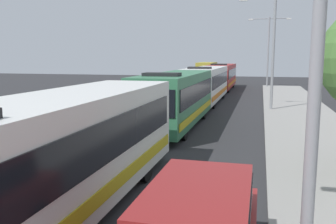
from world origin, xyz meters
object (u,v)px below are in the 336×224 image
object	(u,v)px
box_truck_oncoming	(206,72)
streetlamp_mid	(274,41)
streetlamp_far	(268,45)
bus_fourth_in_line	(222,76)
bus_lead	(60,153)
bus_second_in_line	(176,97)
bus_middle	(206,83)

from	to	relation	value
box_truck_oncoming	streetlamp_mid	bearing A→B (deg)	-71.55
streetlamp_far	streetlamp_mid	bearing A→B (deg)	-90.00
bus_fourth_in_line	box_truck_oncoming	xyz separation A→B (m)	(-3.30, 9.03, 0.02)
streetlamp_mid	bus_fourth_in_line	bearing A→B (deg)	107.57
box_truck_oncoming	streetlamp_far	size ratio (longest dim) A/B	0.94
bus_fourth_in_line	bus_lead	bearing A→B (deg)	-90.00
bus_lead	bus_fourth_in_line	xyz separation A→B (m)	(0.00, 37.06, 0.00)
bus_second_in_line	streetlamp_mid	distance (m)	9.93
bus_fourth_in_line	streetlamp_mid	distance (m)	18.21
bus_second_in_line	bus_fourth_in_line	bearing A→B (deg)	90.00
streetlamp_far	bus_fourth_in_line	bearing A→B (deg)	-139.32
bus_lead	streetlamp_far	world-z (taller)	streetlamp_far
bus_lead	bus_second_in_line	size ratio (longest dim) A/B	1.09
bus_lead	streetlamp_far	xyz separation A→B (m)	(5.40, 41.70, 3.79)
bus_middle	bus_second_in_line	bearing A→B (deg)	-90.00
bus_fourth_in_line	bus_middle	bearing A→B (deg)	-90.00
bus_lead	bus_middle	distance (m)	24.00
streetlamp_mid	streetlamp_far	xyz separation A→B (m)	(0.00, 21.69, 0.39)
bus_second_in_line	bus_middle	xyz separation A→B (m)	(0.00, 11.59, 0.00)
bus_fourth_in_line	box_truck_oncoming	world-z (taller)	bus_fourth_in_line
streetlamp_far	bus_middle	bearing A→B (deg)	-106.95
bus_fourth_in_line	bus_second_in_line	bearing A→B (deg)	-90.00
bus_second_in_line	streetlamp_mid	world-z (taller)	streetlamp_mid
box_truck_oncoming	streetlamp_far	bearing A→B (deg)	-26.76
box_truck_oncoming	streetlamp_mid	world-z (taller)	streetlamp_mid
bus_lead	box_truck_oncoming	xyz separation A→B (m)	(-3.30, 46.09, 0.02)
bus_lead	bus_second_in_line	xyz separation A→B (m)	(-0.00, 12.40, -0.00)
box_truck_oncoming	bus_second_in_line	bearing A→B (deg)	-84.40
bus_second_in_line	bus_fourth_in_line	size ratio (longest dim) A/B	0.87
streetlamp_mid	bus_second_in_line	bearing A→B (deg)	-125.34
bus_middle	box_truck_oncoming	distance (m)	22.34
bus_middle	streetlamp_far	distance (m)	18.90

